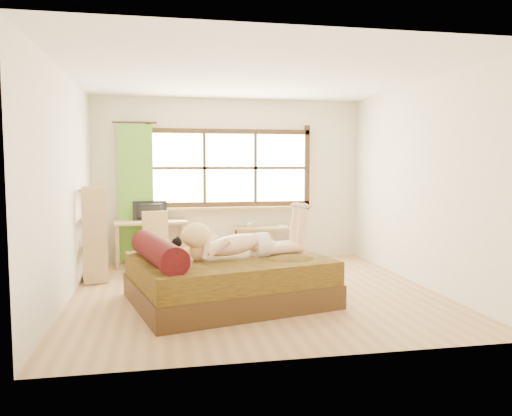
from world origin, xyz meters
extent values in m
plane|color=#9E754C|center=(0.00, 0.00, 0.00)|extent=(4.50, 4.50, 0.00)
plane|color=white|center=(0.00, 0.00, 2.70)|extent=(4.50, 4.50, 0.00)
plane|color=silver|center=(0.00, 2.25, 1.35)|extent=(4.50, 0.00, 4.50)
plane|color=silver|center=(0.00, -2.25, 1.35)|extent=(4.50, 0.00, 4.50)
plane|color=silver|center=(-2.25, 0.00, 1.35)|extent=(0.00, 4.50, 4.50)
plane|color=silver|center=(2.25, 0.00, 1.35)|extent=(0.00, 4.50, 4.50)
cube|color=#FFEDBF|center=(0.00, 2.25, 1.55)|extent=(2.60, 0.01, 1.30)
cube|color=tan|center=(0.00, 2.17, 0.88)|extent=(2.80, 0.16, 0.04)
cube|color=#4C9328|center=(-1.55, 2.13, 1.15)|extent=(0.55, 0.10, 2.20)
cube|color=#362510|center=(-0.38, -0.41, 0.13)|extent=(2.49, 2.17, 0.27)
cube|color=#35210C|center=(-0.38, -0.41, 0.40)|extent=(2.44, 2.13, 0.27)
cylinder|color=black|center=(-1.19, -0.61, 0.66)|extent=(0.64, 1.48, 0.30)
cube|color=tan|center=(-1.33, 1.95, 0.69)|extent=(1.19, 0.65, 0.04)
cube|color=tan|center=(-1.82, 1.68, 0.34)|extent=(0.05, 0.05, 0.68)
cube|color=tan|center=(-0.78, 1.80, 0.34)|extent=(0.05, 0.05, 0.68)
cube|color=tan|center=(-1.87, 2.10, 0.34)|extent=(0.05, 0.05, 0.68)
cube|color=tan|center=(-0.83, 2.22, 0.34)|extent=(0.05, 0.05, 0.68)
imported|color=black|center=(-1.33, 2.00, 0.87)|extent=(0.54, 0.13, 0.31)
cube|color=tan|center=(-1.23, 1.50, 0.42)|extent=(0.44, 0.44, 0.04)
cube|color=tan|center=(-1.25, 1.68, 0.66)|extent=(0.40, 0.08, 0.46)
cube|color=tan|center=(-1.38, 1.31, 0.20)|extent=(0.04, 0.04, 0.40)
cube|color=tan|center=(-1.04, 1.35, 0.20)|extent=(0.04, 0.04, 0.40)
cube|color=tan|center=(-1.42, 1.65, 0.20)|extent=(0.04, 0.04, 0.40)
cube|color=tan|center=(-1.08, 1.69, 0.20)|extent=(0.04, 0.04, 0.40)
cube|color=tan|center=(0.59, 2.07, 0.54)|extent=(1.15, 0.46, 0.04)
cube|color=tan|center=(0.59, 2.07, 0.26)|extent=(1.15, 0.46, 0.03)
cylinder|color=maroon|center=(0.07, 2.04, 0.28)|extent=(0.03, 0.03, 0.56)
cylinder|color=maroon|center=(1.08, 1.88, 0.28)|extent=(0.03, 0.03, 0.56)
cylinder|color=maroon|center=(0.10, 2.26, 0.28)|extent=(0.03, 0.03, 0.56)
cylinder|color=maroon|center=(1.12, 2.10, 0.28)|extent=(0.03, 0.03, 0.56)
cube|color=orange|center=(1.01, 2.00, 0.60)|extent=(0.11, 0.11, 0.07)
imported|color=gray|center=(0.29, 2.07, 0.61)|extent=(0.14, 0.14, 0.10)
imported|color=gray|center=(0.79, 2.07, 0.57)|extent=(0.20, 0.26, 0.02)
cube|color=tan|center=(-2.08, 1.01, 0.05)|extent=(0.42, 0.58, 0.03)
cube|color=tan|center=(-2.08, 1.01, 0.45)|extent=(0.42, 0.58, 0.03)
cube|color=tan|center=(-2.08, 1.01, 0.85)|extent=(0.42, 0.58, 0.03)
cube|color=tan|center=(-2.08, 1.01, 1.26)|extent=(0.42, 0.58, 0.03)
cube|color=tan|center=(-2.03, 0.75, 0.65)|extent=(0.32, 0.10, 1.29)
cube|color=tan|center=(-2.13, 1.27, 0.65)|extent=(0.32, 0.10, 1.29)
camera|label=1|loc=(-1.14, -6.13, 1.61)|focal=35.00mm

